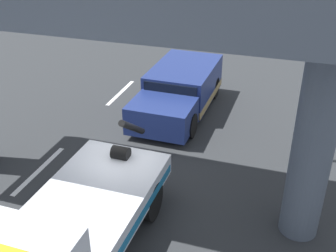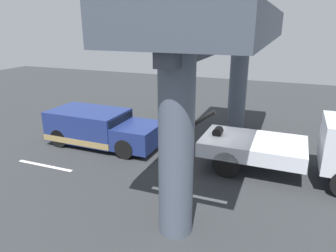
{
  "view_description": "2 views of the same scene",
  "coord_description": "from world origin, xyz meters",
  "views": [
    {
      "loc": [
        8.56,
        4.01,
        7.04
      ],
      "look_at": [
        -1.79,
        0.65,
        1.15
      ],
      "focal_mm": 44.48,
      "sensor_mm": 36.0,
      "label": 1
    },
    {
      "loc": [
        2.7,
        -11.4,
        5.41
      ],
      "look_at": [
        -1.95,
        0.31,
        1.2
      ],
      "focal_mm": 33.12,
      "sensor_mm": 36.0,
      "label": 2
    }
  ],
  "objects": [
    {
      "name": "tow_truck_white",
      "position": [
        3.59,
        -0.01,
        1.2
      ],
      "size": [
        7.27,
        2.49,
        2.46
      ],
      "color": "silver",
      "rests_on": "ground"
    },
    {
      "name": "towed_van_green",
      "position": [
        -5.23,
        0.0,
        0.78
      ],
      "size": [
        5.22,
        2.27,
        1.58
      ],
      "color": "navy",
      "rests_on": "ground"
    },
    {
      "name": "traffic_light_near",
      "position": [
        -2.98,
        4.33,
        3.0
      ],
      "size": [
        0.39,
        0.32,
        4.1
      ],
      "color": "#515456",
      "rests_on": "ground"
    },
    {
      "name": "lane_stripe_mid",
      "position": [
        0.0,
        -2.8,
        0.0
      ],
      "size": [
        2.6,
        0.16,
        0.01
      ],
      "primitive_type": "cube",
      "color": "silver",
      "rests_on": "ground"
    },
    {
      "name": "ground_plane",
      "position": [
        0.0,
        0.0,
        -0.05
      ],
      "size": [
        60.0,
        40.0,
        0.1
      ],
      "primitive_type": "cube",
      "color": "#2D3033"
    },
    {
      "name": "overpass_structure",
      "position": [
        0.23,
        0.0,
        4.88
      ],
      "size": [
        3.6,
        11.26,
        5.87
      ],
      "color": "#4C5666",
      "rests_on": "ground"
    },
    {
      "name": "lane_stripe_west",
      "position": [
        -6.0,
        -2.8,
        0.0
      ],
      "size": [
        2.6,
        0.16,
        0.01
      ],
      "primitive_type": "cube",
      "color": "silver",
      "rests_on": "ground"
    }
  ]
}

